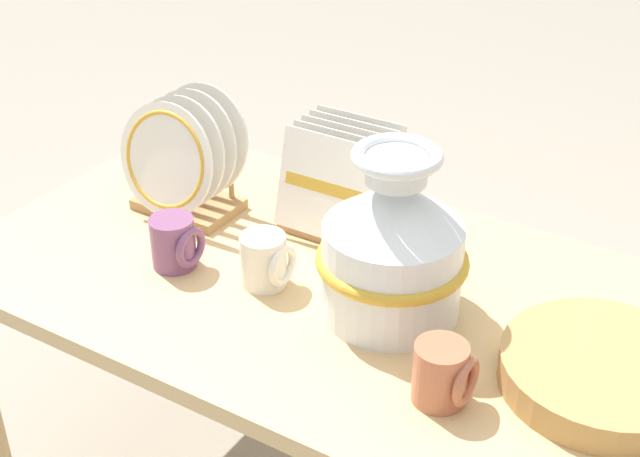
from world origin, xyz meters
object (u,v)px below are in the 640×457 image
at_px(dish_rack_round_plates, 182,165).
at_px(mug_plum_glaze, 175,243).
at_px(mug_terracotta_glaze, 443,374).
at_px(ceramic_vase, 393,245).
at_px(mug_cream_glaze, 266,261).
at_px(wicker_charger_stack, 604,372).
at_px(dish_rack_square_plates, 339,191).

bearing_deg(dish_rack_round_plates, mug_plum_glaze, -55.79).
xyz_separation_m(dish_rack_round_plates, mug_terracotta_glaze, (0.72, -0.26, -0.06)).
distance_m(dish_rack_round_plates, mug_terracotta_glaze, 0.77).
distance_m(dish_rack_round_plates, mug_plum_glaze, 0.22).
height_order(ceramic_vase, mug_cream_glaze, ceramic_vase).
bearing_deg(ceramic_vase, dish_rack_round_plates, 170.04).
xyz_separation_m(wicker_charger_stack, mug_terracotta_glaze, (-0.20, -0.17, 0.02)).
distance_m(dish_rack_round_plates, dish_rack_square_plates, 0.34).
distance_m(ceramic_vase, dish_rack_square_plates, 0.30).
bearing_deg(mug_plum_glaze, mug_cream_glaze, 11.98).
relative_size(dish_rack_square_plates, mug_terracotta_glaze, 2.20).
xyz_separation_m(dish_rack_square_plates, mug_cream_glaze, (-0.01, -0.24, -0.04)).
bearing_deg(mug_cream_glaze, dish_rack_square_plates, 86.72).
xyz_separation_m(dish_rack_square_plates, wicker_charger_stack, (0.61, -0.20, -0.06)).
bearing_deg(mug_terracotta_glaze, dish_rack_round_plates, 159.98).
distance_m(dish_rack_square_plates, mug_plum_glaze, 0.35).
relative_size(ceramic_vase, dish_rack_round_plates, 1.25).
height_order(dish_rack_round_plates, mug_plum_glaze, dish_rack_round_plates).
bearing_deg(mug_cream_glaze, mug_plum_glaze, -168.02).
bearing_deg(dish_rack_round_plates, mug_terracotta_glaze, -20.02).
bearing_deg(dish_rack_square_plates, mug_plum_glaze, -124.92).
xyz_separation_m(mug_cream_glaze, mug_terracotta_glaze, (0.42, -0.12, 0.00)).
relative_size(mug_plum_glaze, mug_cream_glaze, 1.00).
bearing_deg(ceramic_vase, wicker_charger_stack, -0.23).
xyz_separation_m(ceramic_vase, mug_terracotta_glaze, (0.18, -0.17, -0.09)).
bearing_deg(dish_rack_round_plates, dish_rack_square_plates, 17.92).
distance_m(wicker_charger_stack, mug_terracotta_glaze, 0.26).
bearing_deg(dish_rack_square_plates, ceramic_vase, -41.67).
bearing_deg(ceramic_vase, mug_plum_glaze, -168.67).
height_order(dish_rack_square_plates, mug_cream_glaze, dish_rack_square_plates).
relative_size(dish_rack_square_plates, mug_plum_glaze, 2.20).
bearing_deg(mug_terracotta_glaze, wicker_charger_stack, 39.03).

